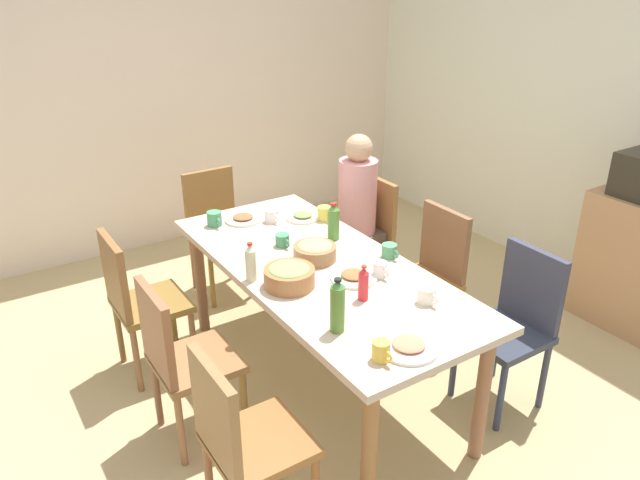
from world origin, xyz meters
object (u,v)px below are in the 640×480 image
object	(u,v)px
cup_3	(380,269)
bottle_0	(337,306)
side_cabinet	(640,264)
chair_2	(180,355)
chair_6	(217,225)
dining_table	(320,279)
chair_3	(366,233)
chair_4	(515,319)
plate_3	(409,346)
cup_6	(283,240)
cup_0	(381,351)
bottle_2	(251,263)
person_3	(356,208)
plate_0	(354,277)
bottle_3	(333,222)
cup_7	(427,295)
plate_2	(303,217)
cup_1	(272,216)
cup_4	(390,251)
bottle_1	(363,284)
plate_1	(243,219)
bowl_0	(289,276)
bowl_1	(315,251)
chair_5	(430,270)
cup_5	(324,214)
chair_1	(241,437)
cup_2	(214,219)

from	to	relation	value
cup_3	bottle_0	size ratio (longest dim) A/B	0.42
side_cabinet	chair_2	bearing A→B (deg)	-101.45
chair_6	bottle_0	distance (m)	2.02
chair_6	dining_table	bearing A→B (deg)	0.00
chair_3	chair_4	bearing A→B (deg)	0.00
plate_3	cup_6	xyz separation A→B (m)	(-1.17, 0.06, 0.02)
cup_0	cup_6	distance (m)	1.19
cup_6	bottle_2	world-z (taller)	bottle_2
person_3	side_cabinet	bearing A→B (deg)	47.84
dining_table	plate_0	world-z (taller)	plate_0
bottle_3	side_cabinet	size ratio (longest dim) A/B	0.25
plate_3	cup_7	size ratio (longest dim) A/B	2.12
cup_6	bottle_2	distance (m)	0.43
plate_2	plate_3	world-z (taller)	same
plate_3	bottle_2	world-z (taller)	bottle_2
cup_1	cup_4	bearing A→B (deg)	20.71
cup_3	bottle_1	distance (m)	0.26
cup_7	bottle_1	distance (m)	0.31
cup_6	bottle_3	world-z (taller)	bottle_3
side_cabinet	bottle_1	bearing A→B (deg)	-94.86
chair_4	plate_1	xyz separation A→B (m)	(-1.45, -0.89, 0.28)
chair_4	plate_3	world-z (taller)	chair_4
cup_4	bowl_0	bearing A→B (deg)	-91.83
cup_3	bottle_3	world-z (taller)	bottle_3
bowl_1	side_cabinet	bearing A→B (deg)	72.32
chair_5	bottle_3	world-z (taller)	bottle_3
chair_4	bowl_1	distance (m)	1.14
person_3	bowl_1	size ratio (longest dim) A/B	5.25
cup_0	cup_6	world-z (taller)	cup_0
plate_2	bottle_3	world-z (taller)	bottle_3
plate_3	cup_4	world-z (taller)	cup_4
chair_6	cup_5	bearing A→B (deg)	22.27
chair_2	chair_5	size ratio (longest dim) A/B	1.00
chair_2	plate_1	bearing A→B (deg)	136.11
plate_2	bowl_0	xyz separation A→B (m)	(0.71, -0.51, 0.04)
plate_3	chair_1	bearing A→B (deg)	-104.24
bowl_0	cup_7	size ratio (longest dim) A/B	2.12
chair_1	cup_7	xyz separation A→B (m)	(-0.07, 1.04, 0.31)
dining_table	side_cabinet	xyz separation A→B (m)	(0.60, 2.13, -0.24)
cup_7	bottle_2	bearing A→B (deg)	-137.71
plate_2	bottle_0	distance (m)	1.30
cup_5	plate_2	bearing A→B (deg)	-133.81
bowl_0	cup_5	xyz separation A→B (m)	(-0.61, 0.61, -0.01)
cup_3	bottle_2	size ratio (longest dim) A/B	0.52
plate_2	chair_5	bearing A→B (deg)	42.86
chair_1	bottle_1	bearing A→B (deg)	107.86
cup_2	chair_5	bearing A→B (deg)	53.18
chair_1	person_3	size ratio (longest dim) A/B	0.73
person_3	cup_5	bearing A→B (deg)	-65.74
bottle_0	person_3	bearing A→B (deg)	140.97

